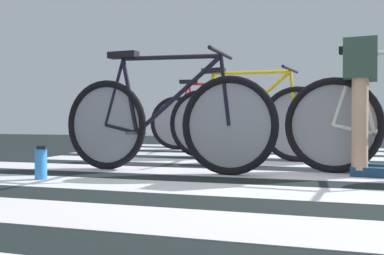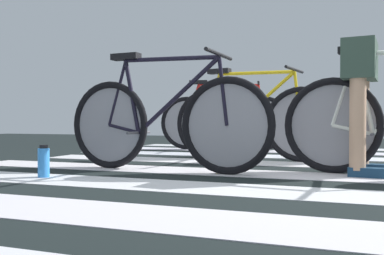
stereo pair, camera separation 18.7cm
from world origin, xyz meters
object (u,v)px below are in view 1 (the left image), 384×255
(bicycle_1_of_4, at_px, (163,122))
(water_bottle, at_px, (41,164))
(bicycle_4_of_4, at_px, (214,121))
(bicycle_3_of_4, at_px, (245,121))
(cyclist_2_of_4, at_px, (362,88))

(bicycle_1_of_4, xyz_separation_m, water_bottle, (-0.64, -0.61, -0.28))
(bicycle_1_of_4, bearing_deg, bicycle_4_of_4, 98.79)
(bicycle_1_of_4, xyz_separation_m, bicycle_3_of_4, (0.42, 1.19, 0.00))
(water_bottle, bearing_deg, bicycle_3_of_4, 59.53)
(cyclist_2_of_4, relative_size, bicycle_4_of_4, 0.56)
(bicycle_1_of_4, distance_m, water_bottle, 0.93)
(bicycle_1_of_4, height_order, cyclist_2_of_4, cyclist_2_of_4)
(bicycle_4_of_4, distance_m, water_bottle, 3.12)
(bicycle_4_of_4, bearing_deg, water_bottle, -108.55)
(bicycle_3_of_4, height_order, bicycle_4_of_4, same)
(bicycle_1_of_4, bearing_deg, bicycle_3_of_4, 74.78)
(cyclist_2_of_4, bearing_deg, water_bottle, -149.61)
(cyclist_2_of_4, bearing_deg, bicycle_3_of_4, 144.66)
(bicycle_3_of_4, bearing_deg, bicycle_4_of_4, 126.81)
(bicycle_1_of_4, height_order, water_bottle, bicycle_1_of_4)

